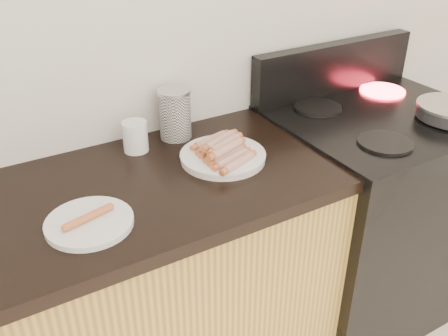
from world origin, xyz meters
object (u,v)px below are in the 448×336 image
main_plate (223,157)px  side_plate (89,223)px  mug (135,137)px  stove (366,216)px  canister (175,114)px

main_plate → side_plate: (-0.46, -0.12, -0.00)m
side_plate → mug: size_ratio=2.23×
stove → main_plate: (-0.67, 0.02, 0.45)m
canister → mug: size_ratio=1.70×
stove → canister: canister is taller
side_plate → mug: mug is taller
side_plate → stove: bearing=5.0°
stove → main_plate: size_ratio=3.45×
main_plate → side_plate: 0.48m
canister → stove: bearing=-18.6°
stove → main_plate: bearing=178.0°
stove → canister: 0.93m
stove → mug: size_ratio=9.11×
side_plate → canister: canister is taller
main_plate → mug: bearing=136.5°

